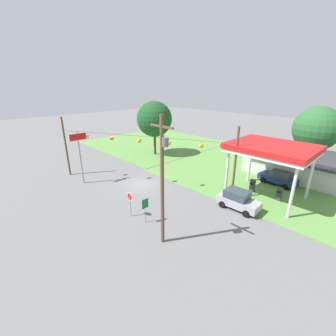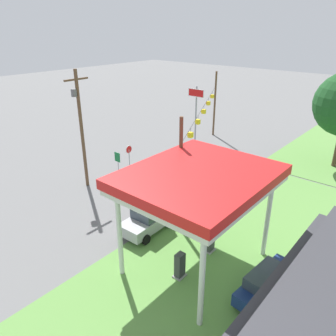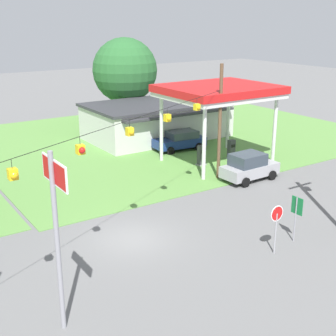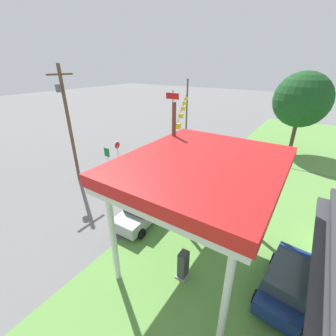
{
  "view_description": "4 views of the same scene",
  "coord_description": "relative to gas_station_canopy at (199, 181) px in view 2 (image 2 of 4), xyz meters",
  "views": [
    {
      "loc": [
        20.91,
        -15.66,
        11.86
      ],
      "look_at": [
        3.98,
        0.84,
        3.13
      ],
      "focal_mm": 24.0,
      "sensor_mm": 36.0,
      "label": 1
    },
    {
      "loc": [
        25.35,
        17.03,
        13.19
      ],
      "look_at": [
        5.81,
        0.5,
        2.0
      ],
      "focal_mm": 35.0,
      "sensor_mm": 36.0,
      "label": 2
    },
    {
      "loc": [
        -10.64,
        -19.32,
        10.99
      ],
      "look_at": [
        4.3,
        3.11,
        2.27
      ],
      "focal_mm": 50.0,
      "sensor_mm": 36.0,
      "label": 3
    },
    {
      "loc": [
        21.01,
        11.98,
        10.03
      ],
      "look_at": [
        5.44,
        1.66,
        1.33
      ],
      "focal_mm": 24.0,
      "sensor_mm": 36.0,
      "label": 4
    }
  ],
  "objects": [
    {
      "name": "ground_plane",
      "position": [
        -12.22,
        -8.08,
        -5.53
      ],
      "size": [
        160.0,
        160.0,
        0.0
      ],
      "primitive_type": "plane",
      "color": "slate"
    },
    {
      "name": "gas_station_canopy",
      "position": [
        0.0,
        0.0,
        0.0
      ],
      "size": [
        8.25,
        6.87,
        6.07
      ],
      "color": "silver",
      "rests_on": "ground"
    },
    {
      "name": "fuel_pump_near",
      "position": [
        -1.52,
        -0.0,
        -4.78
      ],
      "size": [
        0.71,
        0.56,
        1.59
      ],
      "color": "gray",
      "rests_on": "ground"
    },
    {
      "name": "fuel_pump_far",
      "position": [
        1.52,
        -0.0,
        -4.78
      ],
      "size": [
        0.71,
        0.56,
        1.59
      ],
      "color": "gray",
      "rests_on": "ground"
    },
    {
      "name": "car_at_pumps_front",
      "position": [
        -0.82,
        -4.56,
        -4.55
      ],
      "size": [
        4.24,
        2.2,
        1.95
      ],
      "rotation": [
        0.0,
        0.0,
        0.03
      ],
      "color": "#9E9EA3",
      "rests_on": "ground"
    },
    {
      "name": "car_at_pumps_rear",
      "position": [
        -0.32,
        4.55,
        -4.66
      ],
      "size": [
        4.64,
        2.41,
        1.67
      ],
      "rotation": [
        0.0,
        0.0,
        3.05
      ],
      "color": "navy",
      "rests_on": "ground"
    },
    {
      "name": "stop_sign_roadside",
      "position": [
        -7.21,
        -13.25,
        -3.72
      ],
      "size": [
        0.8,
        0.08,
        2.5
      ],
      "rotation": [
        0.0,
        0.0,
        3.14
      ],
      "color": "#99999E",
      "rests_on": "ground"
    },
    {
      "name": "stop_sign_overhead",
      "position": [
        -17.88,
        -13.01,
        -0.78
      ],
      "size": [
        0.22,
        2.15,
        6.82
      ],
      "color": "gray",
      "rests_on": "ground"
    },
    {
      "name": "route_sign",
      "position": [
        -5.4,
        -12.88,
        -3.82
      ],
      "size": [
        0.1,
        0.7,
        2.4
      ],
      "color": "gray",
      "rests_on": "ground"
    },
    {
      "name": "utility_pole_main",
      "position": [
        -2.29,
        -13.6,
        0.1
      ],
      "size": [
        2.2,
        0.44,
        10.08
      ],
      "color": "brown",
      "rests_on": "ground"
    },
    {
      "name": "signal_span_gantry",
      "position": [
        -12.22,
        -8.1,
        -1.05
      ],
      "size": [
        19.93,
        10.24,
        8.06
      ],
      "color": "brown",
      "rests_on": "ground"
    }
  ]
}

